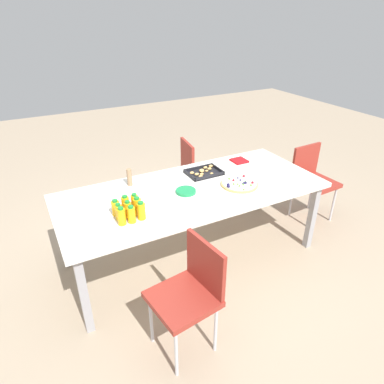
# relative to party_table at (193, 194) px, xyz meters

# --- Properties ---
(ground_plane) EXTENTS (12.00, 12.00, 0.00)m
(ground_plane) POSITION_rel_party_table_xyz_m (0.00, 0.00, -0.68)
(ground_plane) COLOR tan
(party_table) EXTENTS (2.35, 0.99, 0.73)m
(party_table) POSITION_rel_party_table_xyz_m (0.00, 0.00, 0.00)
(party_table) COLOR silver
(party_table) RESTS_ON ground_plane
(chair_near_left) EXTENTS (0.45, 0.45, 0.83)m
(chair_near_left) POSITION_rel_party_table_xyz_m (-0.47, -0.86, -0.18)
(chair_near_left) COLOR maroon
(chair_near_left) RESTS_ON ground_plane
(chair_end) EXTENTS (0.42, 0.42, 0.83)m
(chair_end) POSITION_rel_party_table_xyz_m (1.51, 0.03, -0.18)
(chair_end) COLOR maroon
(chair_end) RESTS_ON ground_plane
(chair_far_right) EXTENTS (0.45, 0.45, 0.83)m
(chair_far_right) POSITION_rel_party_table_xyz_m (0.50, 0.84, -0.18)
(chair_far_right) COLOR maroon
(chair_far_right) RESTS_ON ground_plane
(juice_bottle_0) EXTENTS (0.06, 0.06, 0.14)m
(juice_bottle_0) POSITION_rel_party_table_xyz_m (-0.72, -0.25, 0.12)
(juice_bottle_0) COLOR #F9AD14
(juice_bottle_0) RESTS_ON party_table
(juice_bottle_1) EXTENTS (0.06, 0.06, 0.14)m
(juice_bottle_1) POSITION_rel_party_table_xyz_m (-0.65, -0.26, 0.12)
(juice_bottle_1) COLOR #FAAE14
(juice_bottle_1) RESTS_ON party_table
(juice_bottle_2) EXTENTS (0.06, 0.06, 0.14)m
(juice_bottle_2) POSITION_rel_party_table_xyz_m (-0.57, -0.25, 0.12)
(juice_bottle_2) COLOR #F9AD14
(juice_bottle_2) RESTS_ON party_table
(juice_bottle_3) EXTENTS (0.05, 0.05, 0.13)m
(juice_bottle_3) POSITION_rel_party_table_xyz_m (-0.72, -0.18, 0.12)
(juice_bottle_3) COLOR #F9AC14
(juice_bottle_3) RESTS_ON party_table
(juice_bottle_4) EXTENTS (0.06, 0.06, 0.14)m
(juice_bottle_4) POSITION_rel_party_table_xyz_m (-0.65, -0.17, 0.12)
(juice_bottle_4) COLOR #F9AD14
(juice_bottle_4) RESTS_ON party_table
(juice_bottle_5) EXTENTS (0.06, 0.06, 0.15)m
(juice_bottle_5) POSITION_rel_party_table_xyz_m (-0.57, -0.18, 0.13)
(juice_bottle_5) COLOR #F9AE14
(juice_bottle_5) RESTS_ON party_table
(juice_bottle_6) EXTENTS (0.06, 0.06, 0.13)m
(juice_bottle_6) POSITION_rel_party_table_xyz_m (-0.72, -0.11, 0.12)
(juice_bottle_6) COLOR #FAAC14
(juice_bottle_6) RESTS_ON party_table
(juice_bottle_7) EXTENTS (0.06, 0.06, 0.15)m
(juice_bottle_7) POSITION_rel_party_table_xyz_m (-0.64, -0.10, 0.12)
(juice_bottle_7) COLOR #FAAE14
(juice_bottle_7) RESTS_ON party_table
(juice_bottle_8) EXTENTS (0.06, 0.06, 0.14)m
(juice_bottle_8) POSITION_rel_party_table_xyz_m (-0.57, -0.10, 0.12)
(juice_bottle_8) COLOR #FAAC14
(juice_bottle_8) RESTS_ON party_table
(fruit_pizza) EXTENTS (0.33, 0.33, 0.05)m
(fruit_pizza) POSITION_rel_party_table_xyz_m (0.40, -0.13, 0.07)
(fruit_pizza) COLOR tan
(fruit_pizza) RESTS_ON party_table
(snack_tray) EXTENTS (0.32, 0.24, 0.04)m
(snack_tray) POSITION_rel_party_table_xyz_m (0.24, 0.23, 0.07)
(snack_tray) COLOR black
(snack_tray) RESTS_ON party_table
(plate_stack) EXTENTS (0.17, 0.17, 0.02)m
(plate_stack) POSITION_rel_party_table_xyz_m (-0.08, -0.03, 0.07)
(plate_stack) COLOR #1E8C4C
(plate_stack) RESTS_ON party_table
(napkin_stack) EXTENTS (0.15, 0.15, 0.02)m
(napkin_stack) POSITION_rel_party_table_xyz_m (0.72, 0.31, 0.06)
(napkin_stack) COLOR red
(napkin_stack) RESTS_ON party_table
(cardboard_tube) EXTENTS (0.04, 0.04, 0.16)m
(cardboard_tube) POSITION_rel_party_table_xyz_m (-0.46, 0.33, 0.13)
(cardboard_tube) COLOR #9E7A56
(cardboard_tube) RESTS_ON party_table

